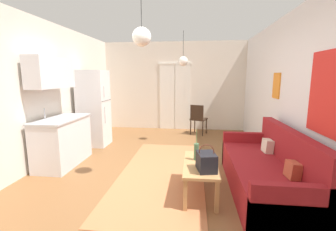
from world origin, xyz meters
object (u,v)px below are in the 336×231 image
bamboo_vase (196,152)px  accent_chair (198,118)px  pendant_lamp_far (183,61)px  couch (268,174)px  handbag (206,161)px  coffee_table (200,167)px  pendant_lamp_near (142,37)px  refrigerator (94,108)px

bamboo_vase → accent_chair: size_ratio=0.54×
accent_chair → pendant_lamp_far: 1.82m
couch → handbag: size_ratio=6.30×
couch → coffee_table: 0.97m
bamboo_vase → accent_chair: bamboo_vase is taller
couch → pendant_lamp_near: size_ratio=3.47×
refrigerator → pendant_lamp_near: pendant_lamp_near is taller
handbag → pendant_lamp_far: bearing=99.3°
pendant_lamp_near → refrigerator: bearing=131.0°
coffee_table → bamboo_vase: (-0.06, 0.12, 0.19)m
couch → coffee_table: size_ratio=2.15×
accent_chair → couch: bearing=125.9°
bamboo_vase → handbag: (0.13, -0.37, -0.00)m
couch → coffee_table: bearing=-173.0°
pendant_lamp_far → coffee_table: bearing=-81.3°
bamboo_vase → handbag: bearing=-71.2°
bamboo_vase → pendant_lamp_near: (-0.80, 0.12, 1.63)m
coffee_table → pendant_lamp_far: bearing=98.7°
couch → accent_chair: size_ratio=2.53×
coffee_table → accent_chair: accent_chair is taller
refrigerator → pendant_lamp_far: bearing=9.9°
pendant_lamp_far → pendant_lamp_near: bearing=-102.2°
accent_chair → pendant_lamp_far: (-0.40, -0.92, 1.52)m
bamboo_vase → pendant_lamp_near: 1.82m
refrigerator → pendant_lamp_far: 2.40m
handbag → pendant_lamp_near: pendant_lamp_near is taller
bamboo_vase → pendant_lamp_near: bearing=171.6°
handbag → refrigerator: (-2.55, 2.35, 0.33)m
handbag → pendant_lamp_near: bearing=152.3°
refrigerator → accent_chair: (2.50, 1.29, -0.41)m
coffee_table → pendant_lamp_far: (-0.38, 2.47, 1.62)m
handbag → pendant_lamp_far: (-0.45, 2.72, 1.44)m
couch → bamboo_vase: bearing=179.7°
couch → pendant_lamp_near: 2.64m
handbag → refrigerator: refrigerator is taller
handbag → refrigerator: bearing=137.3°
pendant_lamp_near → pendant_lamp_far: 2.29m
couch → accent_chair: 3.42m
handbag → bamboo_vase: bearing=108.8°
couch → pendant_lamp_far: bearing=119.7°
refrigerator → pendant_lamp_near: size_ratio=2.85×
accent_chair → refrigerator: bearing=47.2°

